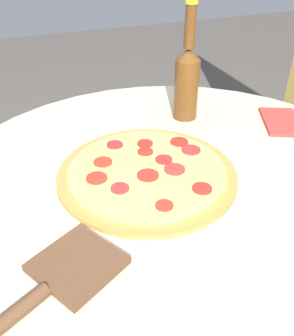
% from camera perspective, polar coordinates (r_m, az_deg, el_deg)
% --- Properties ---
extents(table, '(1.02, 1.02, 0.71)m').
position_cam_1_polar(table, '(0.85, 4.52, -11.18)').
color(table, '#B2A893').
rests_on(table, ground_plane).
extents(pizza, '(0.36, 0.36, 0.02)m').
position_cam_1_polar(pizza, '(0.76, 0.02, -0.73)').
color(pizza, '#B77F3D').
rests_on(pizza, table).
extents(beer_bottle, '(0.06, 0.06, 0.29)m').
position_cam_1_polar(beer_bottle, '(0.96, 6.09, 13.34)').
color(beer_bottle, '#563314').
rests_on(beer_bottle, table).
extents(pizza_paddle, '(0.19, 0.26, 0.02)m').
position_cam_1_polar(pizza_paddle, '(0.58, -13.44, -16.21)').
color(pizza_paddle, brown).
rests_on(pizza_paddle, table).
extents(napkin, '(0.17, 0.14, 0.01)m').
position_cam_1_polar(napkin, '(1.02, 19.87, 6.66)').
color(napkin, red).
rests_on(napkin, table).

